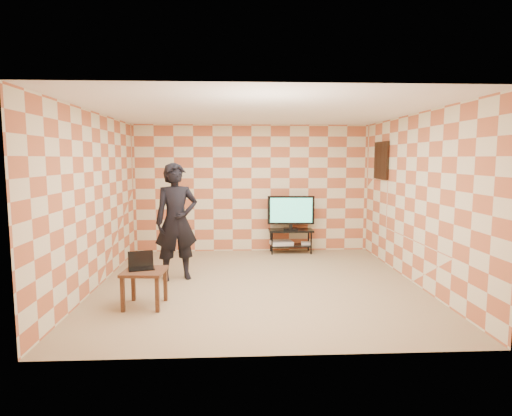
{
  "coord_description": "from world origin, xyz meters",
  "views": [
    {
      "loc": [
        -0.37,
        -6.61,
        1.99
      ],
      "look_at": [
        0.0,
        0.6,
        1.15
      ],
      "focal_mm": 30.0,
      "sensor_mm": 36.0,
      "label": 1
    }
  ],
  "objects_px": {
    "side_table": "(144,276)",
    "person": "(176,222)",
    "tv_stand": "(291,236)",
    "tv": "(291,211)"
  },
  "relations": [
    {
      "from": "tv",
      "to": "person",
      "type": "bearing_deg",
      "value": -138.91
    },
    {
      "from": "tv_stand",
      "to": "tv",
      "type": "bearing_deg",
      "value": -87.38
    },
    {
      "from": "side_table",
      "to": "person",
      "type": "bearing_deg",
      "value": 78.72
    },
    {
      "from": "tv_stand",
      "to": "person",
      "type": "xyz_separation_m",
      "value": [
        -2.13,
        -1.86,
        0.6
      ]
    },
    {
      "from": "side_table",
      "to": "tv_stand",
      "type": "bearing_deg",
      "value": 53.0
    },
    {
      "from": "tv_stand",
      "to": "tv",
      "type": "xyz_separation_m",
      "value": [
        0.0,
        -0.0,
        0.53
      ]
    },
    {
      "from": "tv_stand",
      "to": "side_table",
      "type": "xyz_separation_m",
      "value": [
        -2.4,
        -3.18,
        0.05
      ]
    },
    {
      "from": "side_table",
      "to": "person",
      "type": "distance_m",
      "value": 1.45
    },
    {
      "from": "tv_stand",
      "to": "person",
      "type": "bearing_deg",
      "value": -138.86
    },
    {
      "from": "tv_stand",
      "to": "person",
      "type": "distance_m",
      "value": 2.9
    }
  ]
}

